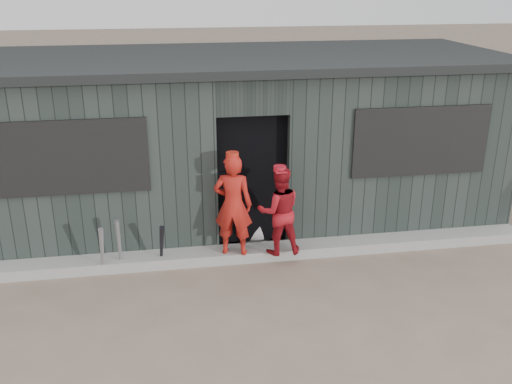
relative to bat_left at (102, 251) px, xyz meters
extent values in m
plane|color=#6F5B4D|center=(2.08, -1.61, -0.37)|extent=(80.00, 80.00, 0.00)
cube|color=gray|center=(2.08, 0.21, -0.30)|extent=(8.00, 0.36, 0.15)
cone|color=gray|center=(0.00, 0.00, 0.00)|extent=(0.13, 0.29, 0.74)
cone|color=gray|center=(0.21, 0.14, 0.01)|extent=(0.07, 0.15, 0.75)
cone|color=black|center=(0.77, 0.11, -0.04)|extent=(0.12, 0.32, 0.67)
imported|color=#AD1C15|center=(1.75, 0.12, 0.49)|extent=(0.59, 0.47, 1.42)
imported|color=maroon|center=(2.37, 0.03, 0.39)|extent=(0.60, 0.47, 1.23)
imported|color=#BCBCBC|center=(2.17, 0.72, 0.29)|extent=(0.70, 0.50, 1.33)
cube|color=black|center=(2.08, 1.89, 0.83)|extent=(7.60, 2.70, 2.20)
cube|color=#2A322F|center=(-0.17, 0.49, 0.88)|extent=(3.50, 0.20, 2.50)
cube|color=#29312E|center=(4.33, 0.49, 0.88)|extent=(3.50, 0.20, 2.50)
cube|color=#242B29|center=(2.08, 0.49, 1.88)|extent=(1.00, 0.20, 0.50)
cube|color=#282F2D|center=(5.98, 1.89, 0.88)|extent=(0.20, 3.00, 2.50)
cube|color=#252C29|center=(2.08, 3.29, 0.88)|extent=(8.00, 0.20, 2.50)
cube|color=black|center=(2.08, 1.89, 2.19)|extent=(8.30, 3.30, 0.12)
cube|color=black|center=(-0.32, 0.37, 1.18)|extent=(2.00, 0.04, 1.00)
cube|color=black|center=(4.48, 0.37, 1.18)|extent=(2.00, 0.04, 1.00)
cube|color=black|center=(1.80, 0.88, 0.98)|extent=(0.23, 0.23, 0.86)
cube|color=black|center=(2.13, 1.01, 0.93)|extent=(0.24, 0.20, 0.93)
camera|label=1|loc=(0.90, -6.93, 3.38)|focal=40.00mm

